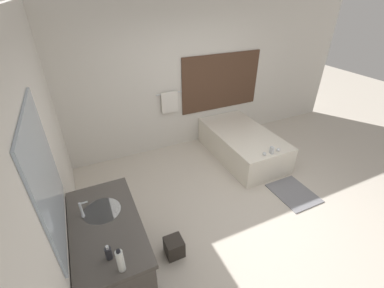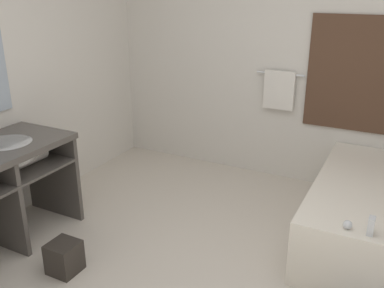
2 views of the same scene
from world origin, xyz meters
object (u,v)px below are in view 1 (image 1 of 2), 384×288
Objects in this scene: waste_bin at (174,247)px; water_bottle_1 at (120,261)px; soap_dispenser at (109,253)px; bathtub at (242,143)px.

water_bottle_1 is at bearing -140.29° from waste_bin.
water_bottle_1 is 1.17m from waste_bin.
water_bottle_1 reaches higher than soap_dispenser.
soap_dispenser reaches higher than waste_bin.
bathtub is at bearing 37.54° from water_bottle_1.
soap_dispenser is 1.12m from waste_bin.
soap_dispenser is (-2.70, -1.87, 0.63)m from bathtub.
waste_bin is at bearing -143.19° from bathtub.
waste_bin is at bearing 39.71° from water_bottle_1.
soap_dispenser reaches higher than bathtub.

